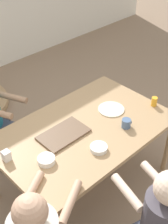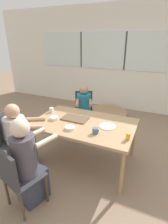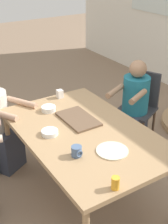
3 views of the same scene
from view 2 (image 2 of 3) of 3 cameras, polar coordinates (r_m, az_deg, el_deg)
ground_plane at (r=3.13m, az=0.00°, el=-15.41°), size 16.00×16.00×0.00m
wall_back_with_windows at (r=5.10m, az=13.24°, el=16.39°), size 8.40×0.08×2.80m
dining_table at (r=2.77m, az=0.00°, el=-4.50°), size 1.57×1.00×0.72m
chair_for_woman_green_shirt at (r=3.92m, az=-0.07°, el=1.61°), size 0.53×0.53×0.87m
chair_for_man_blue_shirt at (r=3.00m, az=-23.60°, el=-7.57°), size 0.54×0.54×0.87m
chair_for_man_teal_shirt at (r=2.24m, az=-21.20°, el=-18.58°), size 0.49×0.49×0.87m
person_woman_green_shirt at (r=3.78m, az=-0.06°, el=0.10°), size 0.49×0.61×1.06m
person_man_blue_shirt at (r=2.97m, az=-20.35°, el=-8.27°), size 0.66×0.56×1.07m
person_man_teal_shirt at (r=2.27m, az=-17.69°, el=-16.36°), size 0.40×0.55×1.17m
food_tray_dark at (r=2.86m, az=-2.99°, el=-2.13°), size 0.42×0.26×0.02m
coffee_mug at (r=2.43m, az=3.74°, el=-6.13°), size 0.09×0.08×0.08m
juice_glass at (r=2.36m, az=14.16°, el=-7.74°), size 0.06×0.06×0.09m
milk_carton_small at (r=3.16m, az=-10.54°, el=0.66°), size 0.06×0.06×0.09m
bowl_white_shallow at (r=2.56m, az=-4.62°, el=-5.17°), size 0.14×0.14×0.04m
bowl_cereal at (r=2.88m, az=-9.71°, el=-1.95°), size 0.14×0.14×0.05m
plate_tortillas at (r=2.64m, az=7.67°, el=-4.65°), size 0.25×0.25×0.01m
folded_table_stack at (r=4.85m, az=7.34°, el=-0.33°), size 1.12×1.12×0.09m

